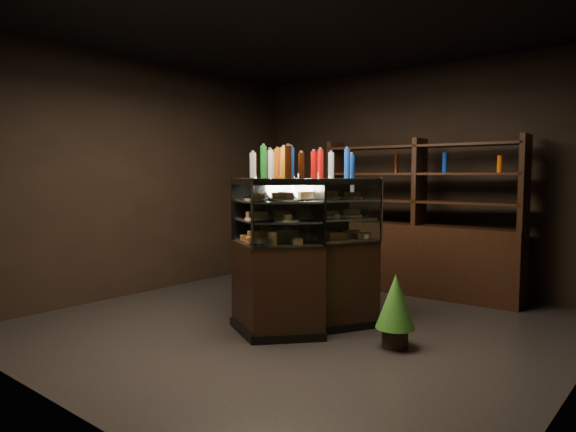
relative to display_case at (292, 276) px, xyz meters
name	(u,v)px	position (x,y,z in m)	size (l,w,h in m)	color
ground	(301,324)	(0.07, 0.06, -0.50)	(5.00, 5.00, 0.00)	black
room_shell	(301,134)	(0.07, 0.06, 1.44)	(5.02, 5.02, 3.01)	black
display_case	(292,276)	(0.00, 0.00, 0.00)	(1.68, 1.55, 1.51)	black
food_display	(292,212)	(0.00, 0.00, 0.66)	(1.21, 1.20, 0.46)	#B68341
bottles_top	(292,164)	(0.00, 0.00, 1.14)	(1.04, 1.06, 0.30)	#0F38B2
potted_conifer	(396,300)	(1.15, 0.04, -0.08)	(0.35, 0.35, 0.75)	black
back_shelving	(418,248)	(0.38, 2.11, 0.10)	(2.58, 0.54, 2.00)	black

